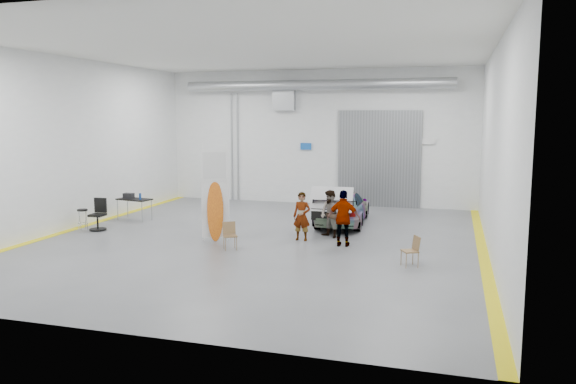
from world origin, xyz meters
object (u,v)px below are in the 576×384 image
(shop_stool, at_px, (83,220))
(work_table, at_px, (133,199))
(sedan_car, at_px, (342,207))
(person_b, at_px, (330,214))
(person_c, at_px, (344,218))
(folding_chair_far, at_px, (410,257))
(office_chair, at_px, (99,216))
(person_a, at_px, (302,216))
(folding_chair_near, at_px, (230,241))
(surfboard_display, at_px, (212,202))

(shop_stool, relative_size, work_table, 0.53)
(sedan_car, xyz_separation_m, work_table, (-7.85, -1.51, 0.20))
(person_b, bearing_deg, shop_stool, -137.81)
(person_c, height_order, work_table, person_c)
(folding_chair_far, relative_size, office_chair, 0.75)
(work_table, bearing_deg, person_b, -6.69)
(person_a, bearing_deg, shop_stool, -173.09)
(person_a, distance_m, shop_stool, 7.80)
(folding_chair_near, distance_m, work_table, 6.42)
(surfboard_display, bearing_deg, person_b, 3.32)
(person_c, height_order, office_chair, person_c)
(person_b, relative_size, office_chair, 1.43)
(sedan_car, bearing_deg, folding_chair_far, 114.58)
(work_table, bearing_deg, shop_stool, -105.75)
(person_a, relative_size, folding_chair_near, 1.92)
(surfboard_display, relative_size, office_chair, 2.82)
(person_a, height_order, shop_stool, person_a)
(person_b, distance_m, person_c, 1.28)
(sedan_car, xyz_separation_m, folding_chair_near, (-2.44, -4.92, -0.37))
(surfboard_display, relative_size, shop_stool, 4.19)
(person_c, xyz_separation_m, shop_stool, (-9.20, -0.19, -0.50))
(person_b, distance_m, office_chair, 8.11)
(sedan_car, distance_m, shop_stool, 9.26)
(folding_chair_near, distance_m, office_chair, 5.69)
(sedan_car, xyz_separation_m, person_a, (-0.71, -3.11, 0.16))
(sedan_car, height_order, work_table, sedan_car)
(folding_chair_near, bearing_deg, office_chair, 134.40)
(surfboard_display, height_order, folding_chair_far, surfboard_display)
(folding_chair_far, xyz_separation_m, office_chair, (-10.81, 1.79, 0.23))
(person_c, distance_m, office_chair, 8.69)
(folding_chair_near, xyz_separation_m, folding_chair_far, (5.30, -0.42, 0.00))
(sedan_car, height_order, person_b, person_b)
(person_a, relative_size, person_c, 0.90)
(folding_chair_far, bearing_deg, folding_chair_near, -122.70)
(sedan_car, bearing_deg, person_c, 98.06)
(person_a, xyz_separation_m, person_c, (1.44, -0.44, 0.09))
(folding_chair_near, relative_size, folding_chair_far, 1.00)
(surfboard_display, bearing_deg, person_a, -2.57)
(person_a, distance_m, person_c, 1.51)
(person_a, bearing_deg, person_c, -14.50)
(person_c, relative_size, shop_stool, 2.36)
(sedan_car, xyz_separation_m, office_chair, (-7.95, -3.55, -0.14))
(person_c, bearing_deg, person_b, -61.91)
(surfboard_display, height_order, work_table, surfboard_display)
(surfboard_display, bearing_deg, person_c, -14.37)
(surfboard_display, xyz_separation_m, shop_stool, (-5.05, 0.24, -0.89))
(work_table, bearing_deg, office_chair, -92.94)
(sedan_car, distance_m, surfboard_display, 5.28)
(person_c, height_order, folding_chair_far, person_c)
(person_c, bearing_deg, work_table, -15.72)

